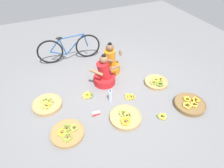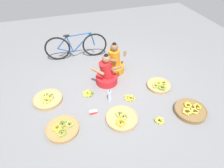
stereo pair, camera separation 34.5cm
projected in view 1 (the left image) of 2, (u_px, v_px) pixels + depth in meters
ground_plane at (109, 90)px, 4.46m from camera, size 10.00×10.00×0.00m
vendor_woman_front at (104, 74)px, 4.50m from camera, size 0.74×0.52×0.80m
vendor_woman_behind at (110, 62)px, 4.86m from camera, size 0.68×0.52×0.82m
bicycle_leaning at (69, 48)px, 5.21m from camera, size 1.70×0.20×0.73m
banana_basket_mid_right at (125, 117)px, 3.79m from camera, size 0.64×0.64×0.15m
banana_basket_front_left at (190, 104)px, 4.05m from camera, size 0.65×0.65×0.17m
banana_basket_mid_left at (47, 104)px, 4.04m from camera, size 0.62×0.62×0.16m
banana_basket_back_right at (156, 82)px, 4.61m from camera, size 0.56×0.56×0.15m
banana_basket_front_center at (67, 133)px, 3.51m from camera, size 0.62×0.62×0.14m
loose_bananas_back_left at (162, 116)px, 3.82m from camera, size 0.20×0.20×0.09m
loose_bananas_near_vendor at (87, 95)px, 4.29m from camera, size 0.27×0.24×0.09m
loose_bananas_back_center at (130, 97)px, 4.26m from camera, size 0.26×0.23×0.09m
water_bottle at (110, 96)px, 4.11m from camera, size 0.07×0.07×0.29m
packet_carton_stack at (96, 113)px, 3.88m from camera, size 0.16×0.08×0.06m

